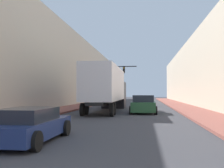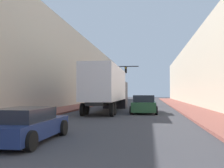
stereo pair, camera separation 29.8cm
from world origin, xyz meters
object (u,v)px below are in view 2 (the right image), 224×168
at_px(sedan_car, 26,125).
at_px(suv_car, 144,104).
at_px(traffic_signal_gantry, 110,77).
at_px(semi_truck, 108,88).

distance_m(sedan_car, suv_car, 14.15).
xyz_separation_m(sedan_car, traffic_signal_gantry, (-1.17, 26.90, 3.44)).
bearing_deg(traffic_signal_gantry, semi_truck, -81.54).
height_order(sedan_car, suv_car, suv_car).
height_order(sedan_car, traffic_signal_gantry, traffic_signal_gantry).
xyz_separation_m(semi_truck, suv_car, (3.45, -1.61, -1.53)).
xyz_separation_m(semi_truck, sedan_car, (-0.57, -15.18, -1.68)).
distance_m(sedan_car, traffic_signal_gantry, 27.15).
distance_m(semi_truck, traffic_signal_gantry, 11.99).
height_order(semi_truck, traffic_signal_gantry, traffic_signal_gantry).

